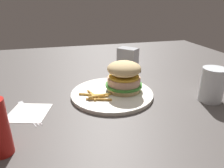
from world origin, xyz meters
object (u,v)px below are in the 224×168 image
(fork, at_px, (29,112))
(sandwich, at_px, (124,76))
(plate, at_px, (112,94))
(fries_pile, at_px, (96,96))
(drink_glass, at_px, (212,87))
(napkin_dispenser, at_px, (128,57))
(napkin, at_px, (29,112))

(fork, bearing_deg, sandwich, 11.07)
(plate, height_order, fries_pile, fries_pile)
(sandwich, distance_m, drink_glass, 0.28)
(sandwich, relative_size, fork, 0.77)
(plate, relative_size, drink_glass, 2.54)
(plate, distance_m, napkin_dispenser, 0.34)
(plate, xyz_separation_m, napkin, (-0.27, -0.05, -0.01))
(fork, height_order, drink_glass, drink_glass)
(fries_pile, bearing_deg, drink_glass, -14.29)
(fries_pile, bearing_deg, fork, -172.22)
(fork, height_order, napkin_dispenser, napkin_dispenser)
(plate, xyz_separation_m, fork, (-0.27, -0.05, -0.00))
(plate, distance_m, sandwich, 0.07)
(plate, height_order, napkin, plate)
(napkin_dispenser, bearing_deg, fries_pile, -77.09)
(fork, distance_m, napkin_dispenser, 0.55)
(plate, relative_size, napkin_dispenser, 3.07)
(sandwich, xyz_separation_m, napkin, (-0.31, -0.06, -0.06))
(napkin, xyz_separation_m, napkin_dispenser, (0.42, 0.35, 0.04))
(fork, bearing_deg, plate, 11.38)
(sandwich, xyz_separation_m, drink_glass, (0.25, -0.12, -0.01))
(fries_pile, height_order, fork, fries_pile)
(drink_glass, bearing_deg, napkin, 173.42)
(fries_pile, relative_size, napkin, 0.93)
(plate, xyz_separation_m, napkin_dispenser, (0.16, 0.29, 0.04))
(sandwich, relative_size, fries_pile, 1.24)
(plate, height_order, drink_glass, drink_glass)
(sandwich, relative_size, napkin_dispenser, 1.40)
(fries_pile, height_order, drink_glass, drink_glass)
(fork, xyz_separation_m, drink_glass, (0.56, -0.06, 0.04))
(drink_glass, height_order, napkin_dispenser, drink_glass)
(fries_pile, height_order, napkin, fries_pile)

